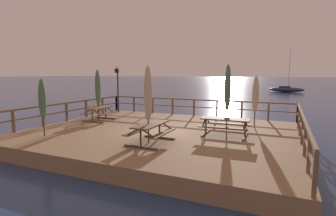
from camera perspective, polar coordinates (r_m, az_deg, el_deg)
The scene contains 15 objects.
ground_plane at distance 12.85m, azimuth -1.39°, elevation -7.52°, with size 600.00×600.00×0.00m, color navy.
wooden_deck at distance 12.77m, azimuth -1.39°, elevation -6.21°, with size 12.39×10.05×0.60m, color #846647.
railing_waterside_far at distance 17.06m, azimuth 5.67°, elevation 0.75°, with size 12.19×0.10×1.09m.
railing_side_left at distance 16.10m, azimuth -21.22°, elevation -0.11°, with size 0.10×9.85×1.09m.
railing_side_right at distance 11.39m, azimuth 27.27°, elevation -3.38°, with size 0.10×9.85×1.09m.
picnic_table_back_right at distance 11.83m, azimuth 12.31°, elevation -3.19°, with size 2.12×1.44×0.78m.
picnic_table_front_left at distance 10.37m, azimuth -3.80°, elevation -4.54°, with size 1.43×2.01×0.78m.
picnic_table_mid_left at distance 15.89m, azimuth -14.76°, elevation -0.62°, with size 1.49×1.72×0.78m.
patio_umbrella_tall_back_right at distance 13.86m, azimuth 18.51°, elevation 2.74°, with size 0.32×0.32×2.62m.
patio_umbrella_short_back at distance 10.16m, azimuth -4.36°, elevation 2.99°, with size 0.32×0.32×3.03m.
patio_umbrella_tall_front at distance 15.72m, azimuth -15.01°, elevation 4.14°, with size 0.32×0.32×2.95m.
patio_umbrella_tall_mid_right at distance 12.54m, azimuth -25.66°, elevation 1.63°, with size 0.32×0.32×2.52m.
patio_umbrella_short_front at distance 13.31m, azimuth 12.85°, elevation 4.28°, with size 0.32×0.32×3.18m.
lamp_post_hooked at distance 18.75m, azimuth -10.93°, elevation 5.48°, with size 0.41×0.62×3.20m.
sailboat_distant at distance 52.61m, azimuth 24.33°, elevation 3.74°, with size 6.18×2.51×7.72m.
Camera 1 is at (5.35, -11.20, 3.32)m, focal length 28.03 mm.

